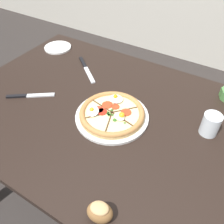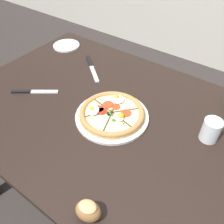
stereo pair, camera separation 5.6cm
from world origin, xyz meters
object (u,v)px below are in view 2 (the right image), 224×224
pizza (112,114)px  side_saucer (66,46)px  dining_table (102,124)px  bread_piece_near (88,210)px  knife_main (34,92)px  water_glass (210,131)px  knife_spare (92,68)px

pizza → side_saucer: pizza is taller
dining_table → bread_piece_near: bread_piece_near is taller
knife_main → side_saucer: bearing=78.9°
dining_table → water_glass: water_glass is taller
water_glass → side_saucer: (-0.94, 0.21, -0.03)m
knife_spare → water_glass: 0.67m
pizza → water_glass: 0.38m
knife_main → side_saucer: 0.45m
knife_main → knife_spare: 0.32m
side_saucer → water_glass: bearing=-12.6°
knife_spare → pizza: bearing=0.7°
knife_main → knife_spare: bearing=38.1°
dining_table → water_glass: bearing=13.1°
knife_spare → water_glass: (0.66, -0.11, 0.04)m
pizza → side_saucer: size_ratio=1.93×
knife_main → pizza: bearing=-24.5°
dining_table → side_saucer: bearing=148.7°
water_glass → side_saucer: water_glass is taller
pizza → side_saucer: bearing=150.3°
bread_piece_near → side_saucer: bearing=137.6°
knife_main → side_saucer: same height
knife_spare → side_saucer: size_ratio=1.33×
knife_main → knife_spare: (0.09, 0.31, 0.00)m
bread_piece_near → knife_main: (-0.57, 0.29, -0.03)m
knife_spare → bread_piece_near: bearing=-12.4°
knife_spare → side_saucer: 0.30m
bread_piece_near → side_saucer: bread_piece_near is taller
dining_table → side_saucer: side_saucer is taller
bread_piece_near → side_saucer: 1.04m
dining_table → bread_piece_near: size_ratio=14.65×
bread_piece_near → knife_spare: bread_piece_near is taller
dining_table → knife_spare: 0.33m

